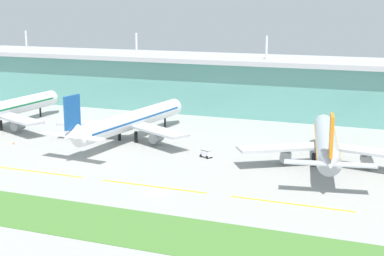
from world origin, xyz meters
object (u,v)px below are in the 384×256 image
airliner_near_middle (130,121)px  baggage_cart (206,153)px  airliner_far_middle (326,143)px  safety_cone_left_wingtip (13,143)px

airliner_near_middle → baggage_cart: 32.61m
airliner_far_middle → baggage_cart: 34.10m
baggage_cart → safety_cone_left_wingtip: 62.95m
safety_cone_left_wingtip → baggage_cart: bearing=6.6°
airliner_near_middle → baggage_cart: bearing=-19.7°
airliner_near_middle → baggage_cart: (30.31, -10.84, -5.19)m
airliner_far_middle → baggage_cart: bearing=-172.6°
airliner_near_middle → airliner_far_middle: (63.74, -6.52, -0.01)m
baggage_cart → safety_cone_left_wingtip: (-62.52, -7.26, -0.91)m
airliner_near_middle → airliner_far_middle: size_ratio=1.13×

